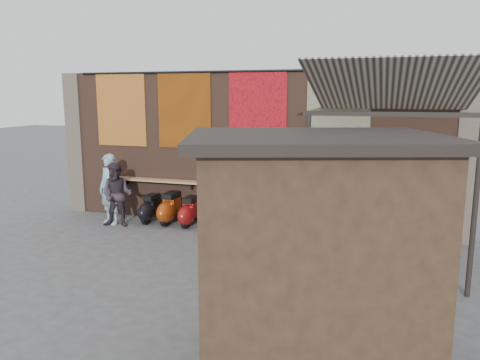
{
  "coord_description": "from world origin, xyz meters",
  "views": [
    {
      "loc": [
        3.46,
        -8.94,
        3.41
      ],
      "look_at": [
        0.25,
        1.2,
        1.46
      ],
      "focal_mm": 35.0,
      "sensor_mm": 36.0,
      "label": 1
    }
  ],
  "objects": [
    {
      "name": "shopper_grey",
      "position": [
        3.62,
        -0.06,
        0.91
      ],
      "size": [
        1.35,
        1.21,
        1.82
      ],
      "primitive_type": "imported",
      "rotation": [
        0.0,
        0.0,
        2.56
      ],
      "color": "slate",
      "rests_on": "ground"
    },
    {
      "name": "scooter_stool_7",
      "position": [
        1.78,
        2.01,
        0.34
      ],
      "size": [
        0.32,
        0.71,
        0.67
      ],
      "primitive_type": null,
      "color": "#0D1196",
      "rests_on": "ground"
    },
    {
      "name": "pier_left",
      "position": [
        -5.2,
        2.7,
        2.0
      ],
      "size": [
        0.5,
        0.5,
        4.0
      ],
      "primitive_type": "cube",
      "color": "#4C4238",
      "rests_on": "ground"
    },
    {
      "name": "tapestry_sun",
      "position": [
        -1.7,
        2.48,
        3.0
      ],
      "size": [
        1.5,
        0.02,
        2.0
      ],
      "primitive_type": "cube",
      "color": "#C2580B",
      "rests_on": "brick_wall"
    },
    {
      "name": "scooter_stool_5",
      "position": [
        0.51,
        2.03,
        0.4
      ],
      "size": [
        0.38,
        0.83,
        0.79
      ],
      "primitive_type": null,
      "color": "navy",
      "rests_on": "ground"
    },
    {
      "name": "awning_post_right",
      "position": [
        4.9,
        -0.6,
        1.55
      ],
      "size": [
        0.09,
        0.09,
        3.1
      ],
      "primitive_type": "cylinder",
      "color": "black",
      "rests_on": "ground"
    },
    {
      "name": "scooter_stool_4",
      "position": [
        -0.14,
        2.04,
        0.38
      ],
      "size": [
        0.36,
        0.79,
        0.75
      ],
      "primitive_type": null,
      "color": "#121547",
      "rests_on": "ground"
    },
    {
      "name": "stall_roof",
      "position": [
        2.66,
        -3.52,
        2.89
      ],
      "size": [
        3.49,
        3.07,
        0.12
      ],
      "primitive_type": "cube",
      "rotation": [
        0.0,
        0.0,
        0.32
      ],
      "color": "black",
      "rests_on": "market_stall"
    },
    {
      "name": "market_stall",
      "position": [
        2.66,
        -3.52,
        1.42
      ],
      "size": [
        3.1,
        2.69,
        2.83
      ],
      "primitive_type": "cube",
      "rotation": [
        0.0,
        0.0,
        0.32
      ],
      "color": "black",
      "rests_on": "ground"
    },
    {
      "name": "scooter_stool_2",
      "position": [
        -1.39,
        1.99,
        0.38
      ],
      "size": [
        0.36,
        0.81,
        0.77
      ],
      "primitive_type": null,
      "color": "maroon",
      "rests_on": "ground"
    },
    {
      "name": "awning_canvas",
      "position": [
        3.5,
        0.9,
        3.55
      ],
      "size": [
        3.2,
        3.28,
        0.97
      ],
      "primitive_type": "cube",
      "rotation": [
        -0.28,
        0.0,
        0.0
      ],
      "color": "beige",
      "rests_on": "brick_wall"
    },
    {
      "name": "diner_right",
      "position": [
        -3.17,
        1.4,
        0.84
      ],
      "size": [
        0.92,
        0.77,
        1.69
      ],
      "primitive_type": "imported",
      "rotation": [
        0.0,
        0.0,
        0.17
      ],
      "color": "#31262F",
      "rests_on": "ground"
    },
    {
      "name": "scooter_stool_6",
      "position": [
        1.17,
        2.0,
        0.38
      ],
      "size": [
        0.36,
        0.81,
        0.77
      ],
      "primitive_type": null,
      "color": "navy",
      "rests_on": "ground"
    },
    {
      "name": "shelf_box",
      "position": [
        0.95,
        2.3,
        1.25
      ],
      "size": [
        0.55,
        0.33,
        0.25
      ],
      "primitive_type": "cube",
      "color": "white",
      "rests_on": "eating_counter"
    },
    {
      "name": "diner_left",
      "position": [
        -3.49,
        1.57,
        0.94
      ],
      "size": [
        0.79,
        0.63,
        1.88
      ],
      "primitive_type": "imported",
      "rotation": [
        0.0,
        0.0,
        -0.3
      ],
      "color": "#84ABC0",
      "rests_on": "ground"
    },
    {
      "name": "pier_right",
      "position": [
        5.2,
        2.7,
        2.0
      ],
      "size": [
        0.5,
        0.5,
        4.0
      ],
      "primitive_type": "cube",
      "color": "#4C4238",
      "rests_on": "ground"
    },
    {
      "name": "tapestry_redgold",
      "position": [
        -3.6,
        2.48,
        3.0
      ],
      "size": [
        1.5,
        0.02,
        2.0
      ],
      "primitive_type": "cube",
      "color": "maroon",
      "rests_on": "brick_wall"
    },
    {
      "name": "tapestry_multi",
      "position": [
        2.3,
        2.48,
        3.0
      ],
      "size": [
        1.5,
        0.02,
        2.0
      ],
      "primitive_type": "cube",
      "color": "#245084",
      "rests_on": "brick_wall"
    },
    {
      "name": "scooter_stool_3",
      "position": [
        -0.67,
        2.05,
        0.34
      ],
      "size": [
        0.32,
        0.71,
        0.67
      ],
      "primitive_type": null,
      "color": "#B30D25",
      "rests_on": "ground"
    },
    {
      "name": "shopper_navy",
      "position": [
        2.96,
        0.47,
        0.86
      ],
      "size": [
        1.05,
        0.96,
        1.72
      ],
      "primitive_type": "imported",
      "rotation": [
        0.0,
        0.0,
        3.82
      ],
      "color": "black",
      "rests_on": "ground"
    },
    {
      "name": "eating_counter",
      "position": [
        0.0,
        2.33,
        1.1
      ],
      "size": [
        8.0,
        0.32,
        0.05
      ],
      "primitive_type": "cube",
      "color": "#9E7A51",
      "rests_on": "brick_wall"
    },
    {
      "name": "awning_ledger",
      "position": [
        3.5,
        2.49,
        3.95
      ],
      "size": [
        3.3,
        0.08,
        0.12
      ],
      "primitive_type": "cube",
      "color": "#33261C",
      "rests_on": "brick_wall"
    },
    {
      "name": "awning_post_left",
      "position": [
        2.1,
        -0.6,
        1.55
      ],
      "size": [
        0.09,
        0.09,
        3.1
      ],
      "primitive_type": "cylinder",
      "color": "black",
      "rests_on": "ground"
    },
    {
      "name": "awning_header",
      "position": [
        3.5,
        -0.6,
        3.08
      ],
      "size": [
        3.0,
        0.08,
        0.08
      ],
      "primitive_type": "cube",
      "color": "black",
      "rests_on": "awning_post_left"
    },
    {
      "name": "shopper_tan",
      "position": [
        3.47,
        1.3,
        0.9
      ],
      "size": [
        0.99,
        1.05,
        1.81
      ],
      "primitive_type": "imported",
      "rotation": [
        0.0,
        0.0,
        0.93
      ],
      "color": "#7B5A4E",
      "rests_on": "ground"
    },
    {
      "name": "brick_wall",
      "position": [
        0.0,
        2.7,
        2.0
      ],
      "size": [
        10.0,
        0.4,
        4.0
      ],
      "primitive_type": "cube",
      "color": "brown",
      "rests_on": "ground"
    },
    {
      "name": "scooter_stool_0",
      "position": [
        -2.55,
        2.02,
        0.37
      ],
      "size": [
        0.35,
        0.78,
        0.75
      ],
      "primitive_type": null,
      "color": "black",
      "rests_on": "ground"
    },
    {
      "name": "stall_sign",
      "position": [
        2.34,
        -2.56,
        2.05
      ],
      "size": [
        1.15,
        0.42,
        0.5
      ],
      "primitive_type": "cube",
      "rotation": [
        0.0,
        0.0,
        0.32
      ],
      "color": "gold",
      "rests_on": "market_stall"
    },
    {
      "name": "ground",
      "position": [
        0.0,
        0.0,
        0.0
      ],
      "size": [
        70.0,
        70.0,
        0.0
      ],
      "primitive_type": "plane",
      "color": "#474749",
      "rests_on": "ground"
    },
    {
      "name": "hang_rail",
      "position": [
        0.0,
        2.47,
        3.98
      ],
      "size": [
        9.5,
        0.06,
        0.06
      ],
      "primitive_type": "cylinder",
      "rotation": [
        0.0,
        1.57,
        0.0
      ],
      "color": "black",
      "rests_on": "brick_wall"
    },
    {
      "name": "scooter_stool_1",
      "position": [
        -1.98,
        2.04,
        0.42
      ],
      "size": [
        0.4,
        0.88,
        0.84
      ],
      "primitive_type": null,
      "color": "#93370D",
      "rests_on": "ground"
    },
    {
      "name": "tapestry_orange",
      "position": [
        0.3,
        2.48,
        3.0
      ],
      "size": [
        1.5,
        0.02,
        2.0
      ],
      "primitive_type": "cube",
      "color": "#B11617",
      "rests_on": "brick_wall"
    },
    {
      "name": "stall_shelf",
      "position": [
        2.34,
        -2.56,
        1.03
      ],
      "size": [
        2.09,
        0.78,
        0.06
      ],
      "primitive_type": "cube",
      "rotation": [
        0.0,
        0.0,
        0.32
      ],
      "color": "#473321",
      "rests_on": "market_stall"
    }
  ]
}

